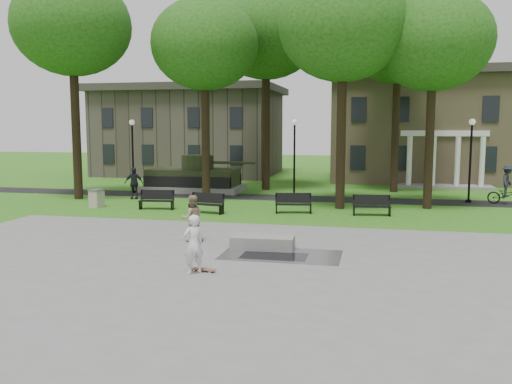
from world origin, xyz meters
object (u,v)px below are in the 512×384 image
park_bench_0 (157,199)px  trash_bin (97,198)px  concrete_block (263,242)px  friend_watching (192,218)px  skateboarder (193,244)px  cyclist (507,188)px

park_bench_0 → trash_bin: bearing=173.8°
concrete_block → trash_bin: 13.25m
friend_watching → trash_bin: size_ratio=1.84×
skateboarder → cyclist: (12.29, 17.13, 0.01)m
cyclist → park_bench_0: bearing=129.8°
friend_watching → park_bench_0: bearing=-88.6°
friend_watching → cyclist: size_ratio=0.80×
skateboarder → friend_watching: friend_watching is taller
concrete_block → trash_bin: (-10.71, 7.80, 0.24)m
friend_watching → trash_bin: 10.70m
concrete_block → cyclist: 17.42m
friend_watching → cyclist: 18.91m
skateboarder → park_bench_0: size_ratio=0.95×
friend_watching → trash_bin: friend_watching is taller
concrete_block → friend_watching: friend_watching is taller
concrete_block → friend_watching: bearing=168.4°
park_bench_0 → trash_bin: size_ratio=1.92×
skateboarder → friend_watching: 4.44m
concrete_block → friend_watching: size_ratio=1.25×
skateboarder → park_bench_0: 12.91m
trash_bin → friend_watching: bearing=-42.5°
friend_watching → park_bench_0: (-4.45, 7.27, -0.38)m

